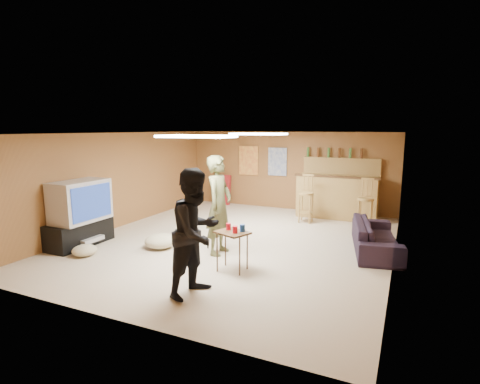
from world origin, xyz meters
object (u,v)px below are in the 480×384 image
at_px(bar_counter, 337,197).
at_px(tray_table, 232,251).
at_px(tv_body, 80,201).
at_px(person_black, 196,232).
at_px(person_olive, 219,205).
at_px(sofa, 376,237).

relative_size(bar_counter, tray_table, 3.06).
relative_size(tv_body, person_black, 0.62).
xyz_separation_m(tv_body, person_black, (3.19, -0.95, -0.01)).
relative_size(tv_body, tray_table, 1.68).
bearing_deg(tv_body, person_black, -16.54).
distance_m(person_olive, sofa, 3.01).
bearing_deg(person_black, tv_body, 84.49).
xyz_separation_m(person_black, tray_table, (0.08, 0.98, -0.56)).
xyz_separation_m(bar_counter, sofa, (1.17, -2.43, -0.27)).
distance_m(bar_counter, tray_table, 4.51).
distance_m(tv_body, bar_counter, 6.09).
bearing_deg(bar_counter, person_black, -100.10).
bearing_deg(sofa, tv_body, 100.00).
bearing_deg(person_black, person_olive, 28.25).
distance_m(person_black, tray_table, 1.13).
bearing_deg(person_olive, tv_body, 102.54).
xyz_separation_m(tv_body, person_olive, (2.67, 0.72, 0.01)).
xyz_separation_m(person_olive, person_black, (0.52, -1.66, -0.02)).
distance_m(tv_body, person_black, 3.33).
bearing_deg(sofa, person_olive, 105.48).
relative_size(person_black, tray_table, 2.71).
bearing_deg(tv_body, bar_counter, 47.00).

